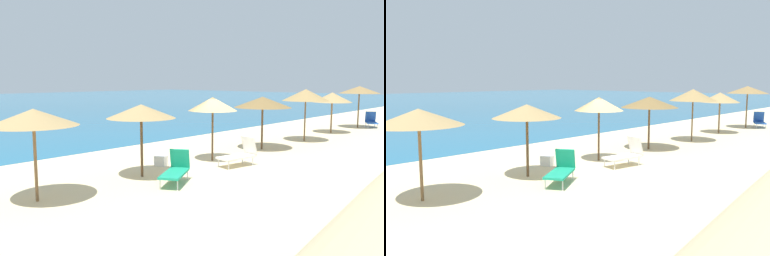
# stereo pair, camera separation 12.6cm
# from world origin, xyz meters

# --- Properties ---
(ground_plane) EXTENTS (160.00, 160.00, 0.00)m
(ground_plane) POSITION_xyz_m (0.00, 0.00, 0.00)
(ground_plane) COLOR beige
(beach_umbrella_2) EXTENTS (2.37, 2.37, 2.51)m
(beach_umbrella_2) POSITION_xyz_m (-7.20, 1.18, 2.27)
(beach_umbrella_2) COLOR brown
(beach_umbrella_2) RESTS_ON ground_plane
(beach_umbrella_3) EXTENTS (2.31, 2.31, 2.45)m
(beach_umbrella_3) POSITION_xyz_m (-3.50, 1.19, 2.22)
(beach_umbrella_3) COLOR brown
(beach_umbrella_3) RESTS_ON ground_plane
(beach_umbrella_4) EXTENTS (1.96, 1.96, 2.58)m
(beach_umbrella_4) POSITION_xyz_m (0.19, 1.15, 2.30)
(beach_umbrella_4) COLOR brown
(beach_umbrella_4) RESTS_ON ground_plane
(beach_umbrella_5) EXTENTS (2.68, 2.68, 2.48)m
(beach_umbrella_5) POSITION_xyz_m (3.83, 1.13, 2.22)
(beach_umbrella_5) COLOR brown
(beach_umbrella_5) RESTS_ON ground_plane
(beach_umbrella_6) EXTENTS (2.45, 2.45, 2.77)m
(beach_umbrella_6) POSITION_xyz_m (7.49, 0.80, 2.46)
(beach_umbrella_6) COLOR brown
(beach_umbrella_6) RESTS_ON ground_plane
(beach_umbrella_7) EXTENTS (2.33, 2.33, 2.49)m
(beach_umbrella_7) POSITION_xyz_m (11.62, 1.11, 2.18)
(beach_umbrella_7) COLOR brown
(beach_umbrella_7) RESTS_ON ground_plane
(beach_umbrella_8) EXTENTS (2.63, 2.63, 2.83)m
(beach_umbrella_8) POSITION_xyz_m (15.34, 0.83, 2.58)
(beach_umbrella_8) COLOR brown
(beach_umbrella_8) RESTS_ON ground_plane
(lounge_chair_0) EXTENTS (1.68, 1.34, 1.02)m
(lounge_chair_0) POSITION_xyz_m (-3.32, -0.25, 0.44)
(lounge_chair_0) COLOR #199972
(lounge_chair_0) RESTS_ON ground_plane
(lounge_chair_1) EXTENTS (1.53, 1.22, 1.06)m
(lounge_chair_1) POSITION_xyz_m (16.24, 0.25, 0.45)
(lounge_chair_1) COLOR blue
(lounge_chair_1) RESTS_ON ground_plane
(lounge_chair_2) EXTENTS (1.66, 0.93, 1.11)m
(lounge_chair_2) POSITION_xyz_m (0.16, -0.24, 0.47)
(lounge_chair_2) COLOR white
(lounge_chair_2) RESTS_ON ground_plane
(cooler_box) EXTENTS (0.45, 0.52, 0.39)m
(cooler_box) POSITION_xyz_m (-1.91, 1.97, 0.19)
(cooler_box) COLOR white
(cooler_box) RESTS_ON ground_plane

